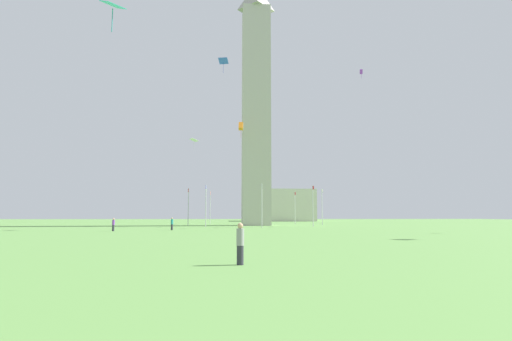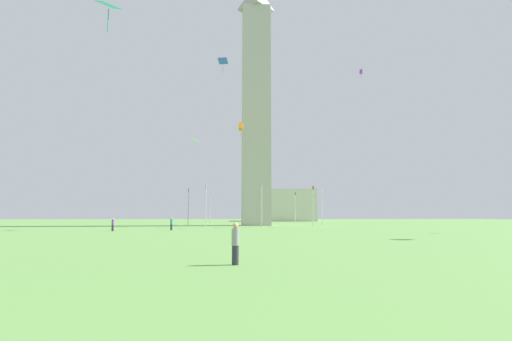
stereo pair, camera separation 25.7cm
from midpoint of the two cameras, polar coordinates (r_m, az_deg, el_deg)
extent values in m
plane|color=#609347|center=(81.59, 0.09, -7.77)|extent=(260.00, 260.00, 0.00)
cube|color=#B7B2A8|center=(84.12, 0.09, 7.87)|extent=(5.67, 5.67, 45.35)
cylinder|color=silver|center=(68.09, 0.91, -4.94)|extent=(0.14, 0.14, 7.40)
cube|color=white|center=(67.70, 0.94, -2.18)|extent=(1.00, 0.03, 0.64)
cylinder|color=silver|center=(73.44, 8.12, -4.98)|extent=(0.14, 0.14, 7.40)
cube|color=red|center=(73.04, 8.17, -2.42)|extent=(1.00, 0.03, 0.64)
cylinder|color=silver|center=(83.64, 9.41, -5.11)|extent=(0.14, 0.14, 7.40)
cube|color=white|center=(83.23, 9.46, -2.87)|extent=(1.00, 0.03, 0.64)
cylinder|color=silver|center=(92.22, 5.63, -5.27)|extent=(0.14, 0.14, 7.40)
cube|color=red|center=(91.80, 5.66, -3.23)|extent=(1.00, 0.03, 0.64)
cylinder|color=silver|center=(95.07, -0.49, -5.33)|extent=(0.14, 0.14, 7.40)
cube|color=white|center=(94.63, -0.47, -3.36)|extent=(1.00, 0.03, 0.64)
cylinder|color=silver|center=(91.01, -6.39, -5.25)|extent=(0.14, 0.14, 7.40)
cube|color=red|center=(90.58, -6.38, -3.18)|extent=(1.00, 0.03, 0.64)
cylinder|color=silver|center=(81.73, -9.45, -5.08)|extent=(0.14, 0.14, 7.40)
cube|color=red|center=(81.31, -9.44, -2.79)|extent=(1.00, 0.03, 0.64)
cylinder|color=silver|center=(71.90, -7.01, -4.97)|extent=(0.14, 0.14, 7.40)
cube|color=#1E2D99|center=(71.50, -7.00, -2.35)|extent=(1.00, 0.03, 0.64)
cylinder|color=#2D2D38|center=(57.38, -11.74, -7.85)|extent=(0.29, 0.29, 0.80)
cylinder|color=teal|center=(57.36, -11.72, -7.10)|extent=(0.32, 0.32, 0.70)
sphere|color=tan|center=(57.36, -11.71, -6.64)|extent=(0.24, 0.24, 0.24)
cylinder|color=#2D2D38|center=(55.80, -19.46, -7.67)|extent=(0.29, 0.29, 0.80)
cylinder|color=purple|center=(55.78, -19.43, -6.93)|extent=(0.32, 0.32, 0.64)
sphere|color=tan|center=(55.77, -19.42, -6.48)|extent=(0.24, 0.24, 0.24)
cylinder|color=#2D2D38|center=(17.28, -2.50, -11.86)|extent=(0.29, 0.29, 0.80)
cylinder|color=gray|center=(17.22, -2.49, -9.37)|extent=(0.32, 0.32, 0.71)
sphere|color=tan|center=(17.20, -2.48, -7.79)|extent=(0.24, 0.24, 0.24)
cube|color=blue|center=(64.54, -4.58, 15.18)|extent=(1.57, 1.64, 0.56)
cylinder|color=#233C9D|center=(64.13, -4.58, 14.24)|extent=(0.04, 0.04, 1.70)
cube|color=orange|center=(77.13, -2.07, 6.27)|extent=(1.47, 0.95, 1.65)
cylinder|color=#A75C15|center=(76.86, -2.07, 5.34)|extent=(0.04, 0.04, 1.92)
cube|color=white|center=(78.32, -8.66, 4.28)|extent=(1.96, 1.95, 0.41)
cylinder|color=#A7A7A7|center=(78.11, -8.67, 3.45)|extent=(0.04, 0.04, 1.73)
cube|color=purple|center=(72.30, 14.70, 13.38)|extent=(0.78, 0.58, 0.88)
cylinder|color=#67278E|center=(72.08, 14.72, 12.86)|extent=(0.04, 0.04, 1.03)
cube|color=#33C6D1|center=(21.66, -19.74, 21.14)|extent=(1.30, 1.30, 0.39)
cylinder|color=teal|center=(21.32, -19.82, 19.32)|extent=(0.04, 0.04, 1.14)
cube|color=beige|center=(142.01, 4.50, -4.97)|extent=(19.83, 16.97, 10.67)
camera|label=1|loc=(0.13, -89.91, -0.01)|focal=28.32mm
camera|label=2|loc=(0.13, 90.09, 0.01)|focal=28.32mm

